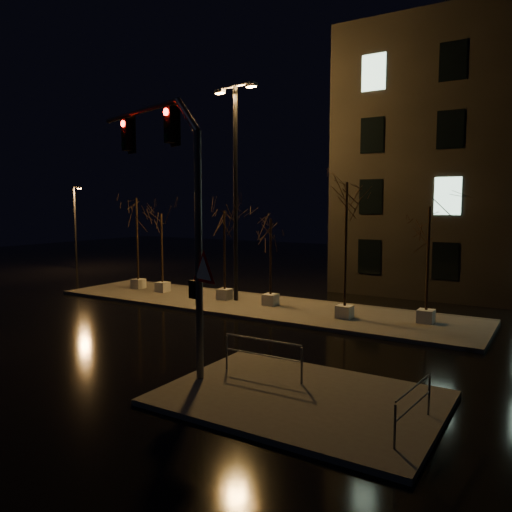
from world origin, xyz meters
The scene contains 14 objects.
ground centered at (0.00, 0.00, 0.00)m, with size 90.00×90.00×0.00m, color black.
median centered at (0.00, 6.00, 0.07)m, with size 22.00×5.00×0.15m, color #4D4A45.
sidewalk_corner centered at (7.50, -3.50, 0.07)m, with size 7.00×5.00×0.15m, color #4D4A45.
tree_0 centered at (-8.11, 6.41, 4.29)m, with size 1.80×1.80×5.46m.
tree_1 centered at (-6.10, 6.28, 3.58)m, with size 1.80×1.80×4.52m.
tree_2 centered at (-1.78, 6.27, 3.73)m, with size 1.80×1.80×4.71m.
tree_3 centered at (1.02, 6.20, 3.45)m, with size 1.80×1.80×4.34m.
tree_4 centered at (5.15, 5.47, 4.71)m, with size 1.80×1.80×6.01m.
tree_5 centered at (8.38, 6.42, 3.92)m, with size 1.80×1.80×4.96m.
traffic_signal_mast centered at (3.27, -3.45, 5.36)m, with size 6.20×2.12×7.93m.
streetlight_main centered at (-1.12, 6.34, 6.38)m, with size 2.70×0.75×10.81m.
streetlight_far centered at (-19.87, 11.44, 3.57)m, with size 1.26×0.48×6.50m.
guard_rail_a centered at (5.92, -2.76, 0.86)m, with size 2.54×0.09×1.09m.
guard_rail_b centered at (10.50, -4.03, 0.80)m, with size 0.26×2.10×1.00m.
Camera 1 is at (13.06, -14.69, 5.05)m, focal length 35.00 mm.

